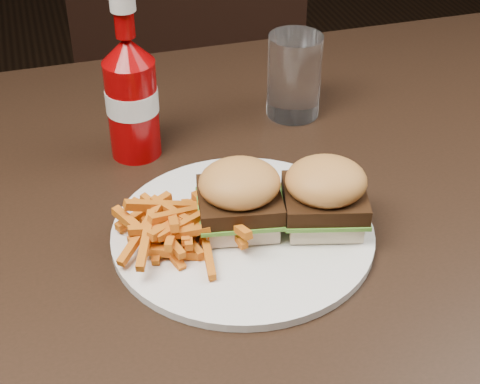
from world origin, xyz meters
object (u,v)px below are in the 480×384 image
object	(u,v)px
plate	(243,233)
ketchup_bottle	(133,109)
dining_table	(303,205)
tumbler	(294,76)
chair_far	(191,84)

from	to	relation	value
plate	ketchup_bottle	world-z (taller)	ketchup_bottle
dining_table	tumbler	bearing A→B (deg)	74.73
tumbler	chair_far	bearing A→B (deg)	88.27
dining_table	tumbler	xyz separation A→B (m)	(0.05, 0.17, 0.08)
dining_table	chair_far	world-z (taller)	dining_table
chair_far	plate	world-z (taller)	plate
tumbler	ketchup_bottle	bearing A→B (deg)	-170.47
dining_table	ketchup_bottle	size ratio (longest dim) A/B	9.99
ketchup_bottle	tumbler	distance (m)	0.22
plate	tumbler	distance (m)	0.27
ketchup_bottle	tumbler	bearing A→B (deg)	9.53
chair_far	tumbler	bearing A→B (deg)	100.40
chair_far	ketchup_bottle	size ratio (longest dim) A/B	3.92
plate	ketchup_bottle	xyz separation A→B (m)	(-0.08, 0.19, 0.06)
ketchup_bottle	chair_far	bearing A→B (deg)	72.79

